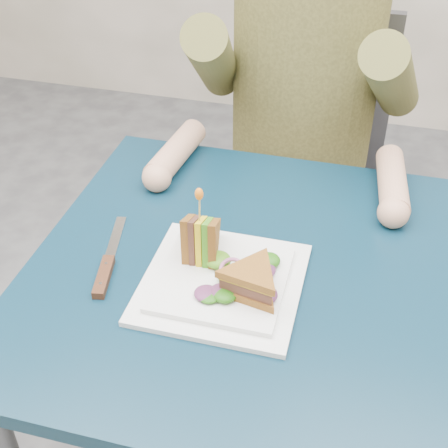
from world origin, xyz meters
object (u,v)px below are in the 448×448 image
(table, at_px, (247,301))
(sandwich_upright, at_px, (200,239))
(knife, at_px, (106,269))
(sandwich_flat, at_px, (252,281))
(fork, at_px, (167,271))
(diner, at_px, (307,44))
(plate, at_px, (222,282))
(chair, at_px, (302,161))

(table, relative_size, sandwich_upright, 5.71)
(sandwich_upright, relative_size, knife, 0.60)
(sandwich_flat, height_order, knife, sandwich_flat)
(sandwich_upright, height_order, knife, sandwich_upright)
(sandwich_upright, relative_size, fork, 0.73)
(diner, xyz_separation_m, sandwich_flat, (0.02, -0.64, -0.14))
(fork, distance_m, knife, 0.10)
(diner, height_order, fork, diner)
(fork, height_order, knife, knife)
(sandwich_flat, bearing_deg, sandwich_upright, 146.23)
(plate, bearing_deg, knife, -175.07)
(plate, relative_size, sandwich_flat, 1.90)
(sandwich_upright, bearing_deg, diner, 81.96)
(fork, bearing_deg, diner, 77.98)
(diner, xyz_separation_m, plate, (-0.03, -0.62, -0.18))
(plate, bearing_deg, sandwich_flat, -24.44)
(diner, bearing_deg, plate, -92.91)
(table, relative_size, chair, 0.81)
(sandwich_upright, bearing_deg, fork, -142.44)
(chair, xyz_separation_m, knife, (-0.23, -0.75, 0.20))
(plate, bearing_deg, sandwich_upright, 137.83)
(plate, bearing_deg, fork, 175.90)
(diner, bearing_deg, chair, 90.00)
(sandwich_flat, distance_m, fork, 0.16)
(chair, distance_m, fork, 0.76)
(diner, height_order, sandwich_upright, diner)
(sandwich_flat, relative_size, sandwich_upright, 1.04)
(diner, bearing_deg, table, -90.00)
(chair, bearing_deg, sandwich_flat, -88.21)
(knife, bearing_deg, diner, 70.03)
(sandwich_upright, bearing_deg, chair, 83.26)
(diner, distance_m, sandwich_flat, 0.66)
(diner, bearing_deg, fork, -102.02)
(diner, height_order, plate, diner)
(table, relative_size, plate, 2.88)
(diner, bearing_deg, sandwich_flat, -87.90)
(table, xyz_separation_m, knife, (-0.23, -0.07, 0.09))
(chair, xyz_separation_m, plate, (-0.03, -0.73, 0.20))
(diner, xyz_separation_m, fork, (-0.13, -0.61, -0.18))
(sandwich_flat, bearing_deg, chair, 91.79)
(diner, height_order, sandwich_flat, diner)
(chair, bearing_deg, table, -90.00)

